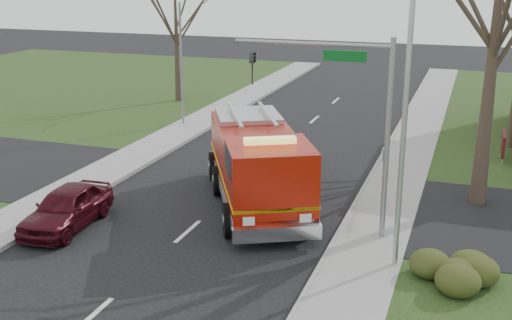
% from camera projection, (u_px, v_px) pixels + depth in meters
% --- Properties ---
extents(ground, '(120.00, 120.00, 0.00)m').
position_uv_depth(ground, '(188.00, 232.00, 22.39)').
color(ground, black).
rests_on(ground, ground).
extents(sidewalk_right, '(2.40, 80.00, 0.15)m').
position_uv_depth(sidewalk_right, '(365.00, 255.00, 20.42)').
color(sidewalk_right, gray).
rests_on(sidewalk_right, ground).
extents(sidewalk_left, '(2.40, 80.00, 0.15)m').
position_uv_depth(sidewalk_left, '(39.00, 209.00, 24.32)').
color(sidewalk_left, gray).
rests_on(sidewalk_left, ground).
extents(health_center_sign, '(0.12, 2.00, 1.40)m').
position_uv_depth(health_center_sign, '(503.00, 144.00, 30.13)').
color(health_center_sign, '#44100F').
rests_on(health_center_sign, ground).
extents(hedge_corner, '(2.80, 2.00, 0.90)m').
position_uv_depth(hedge_corner, '(456.00, 267.00, 18.49)').
color(hedge_corner, '#273212').
rests_on(hedge_corner, lawn_right).
extents(bare_tree_near, '(6.00, 6.00, 12.00)m').
position_uv_depth(bare_tree_near, '(498.00, 10.00, 22.67)').
color(bare_tree_near, '#35261F').
rests_on(bare_tree_near, ground).
extents(bare_tree_left, '(4.50, 4.50, 9.00)m').
position_uv_depth(bare_tree_left, '(176.00, 19.00, 41.99)').
color(bare_tree_left, '#35261F').
rests_on(bare_tree_left, ground).
extents(traffic_signal_mast, '(5.29, 0.18, 6.80)m').
position_uv_depth(traffic_signal_mast, '(349.00, 101.00, 20.74)').
color(traffic_signal_mast, gray).
rests_on(traffic_signal_mast, ground).
extents(streetlight_pole, '(1.48, 0.16, 8.40)m').
position_uv_depth(streetlight_pole, '(402.00, 124.00, 18.37)').
color(streetlight_pole, '#B7BABF').
rests_on(streetlight_pole, ground).
extents(utility_pole_far, '(0.14, 0.14, 7.00)m').
position_uv_depth(utility_pole_far, '(181.00, 66.00, 36.16)').
color(utility_pole_far, gray).
rests_on(utility_pole_far, ground).
extents(fire_engine, '(6.47, 8.87, 3.42)m').
position_uv_depth(fire_engine, '(258.00, 167.00, 24.39)').
color(fire_engine, '#9A1307').
rests_on(fire_engine, ground).
extents(parked_car_maroon, '(2.02, 4.44, 1.48)m').
position_uv_depth(parked_car_maroon, '(67.00, 207.00, 22.59)').
color(parked_car_maroon, '#3A0911').
rests_on(parked_car_maroon, ground).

